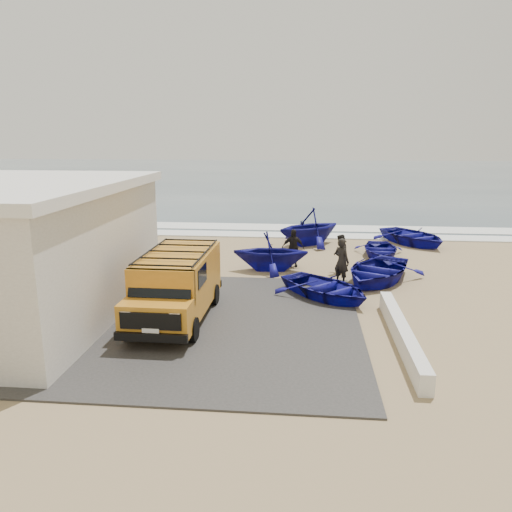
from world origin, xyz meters
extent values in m
plane|color=#9F855C|center=(0.00, 0.00, 0.00)|extent=(160.00, 160.00, 0.00)
cube|color=#3A3835|center=(-2.00, -2.00, 0.03)|extent=(12.00, 10.00, 0.05)
cube|color=#385166|center=(0.00, 56.00, 0.00)|extent=(180.00, 88.00, 0.01)
cube|color=white|center=(0.00, 12.00, 0.03)|extent=(180.00, 1.60, 0.06)
cube|color=white|center=(0.00, 14.50, 0.02)|extent=(180.00, 2.20, 0.04)
cube|color=black|center=(-3.55, -0.50, 2.60)|extent=(0.08, 0.70, 0.90)
cube|color=silver|center=(5.00, -3.00, 0.28)|extent=(0.35, 6.00, 0.55)
cube|color=orange|center=(-1.69, -1.40, 1.20)|extent=(1.99, 4.01, 1.69)
cube|color=orange|center=(-1.72, -3.85, 0.82)|extent=(1.95, 0.94, 0.92)
cube|color=black|center=(-1.71, -3.37, 1.64)|extent=(1.79, 0.37, 0.73)
cube|color=black|center=(-1.72, -4.33, 0.92)|extent=(1.65, 0.10, 0.46)
cube|color=black|center=(-1.72, -4.37, 0.48)|extent=(1.98, 0.17, 0.22)
cube|color=black|center=(-1.69, -1.45, 2.13)|extent=(1.89, 3.70, 0.06)
cylinder|color=black|center=(-2.62, -3.43, 0.36)|extent=(0.23, 0.72, 0.72)
cylinder|color=black|center=(-2.58, -0.26, 0.36)|extent=(0.23, 0.72, 0.72)
cylinder|color=black|center=(-0.80, -3.46, 0.36)|extent=(0.23, 0.72, 0.72)
cylinder|color=black|center=(-0.76, -0.29, 0.36)|extent=(0.23, 0.72, 0.72)
imported|color=navy|center=(3.03, 0.81, 0.39)|extent=(4.50, 4.54, 0.77)
imported|color=navy|center=(5.15, 3.12, 0.44)|extent=(4.66, 5.21, 0.89)
imported|color=navy|center=(0.84, 4.37, 0.83)|extent=(3.28, 2.86, 1.67)
imported|color=navy|center=(5.87, 7.32, 0.34)|extent=(2.55, 3.43, 0.68)
imported|color=navy|center=(2.51, 9.70, 0.97)|extent=(4.88, 4.78, 1.95)
imported|color=navy|center=(8.01, 10.37, 0.44)|extent=(4.74, 5.19, 0.88)
imported|color=black|center=(3.70, 2.57, 0.92)|extent=(0.79, 0.77, 1.83)
imported|color=black|center=(3.76, 4.32, 0.81)|extent=(0.86, 0.96, 1.62)
imported|color=black|center=(1.77, 5.12, 0.84)|extent=(1.02, 0.51, 1.67)
camera|label=1|loc=(2.21, -16.28, 5.66)|focal=35.00mm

